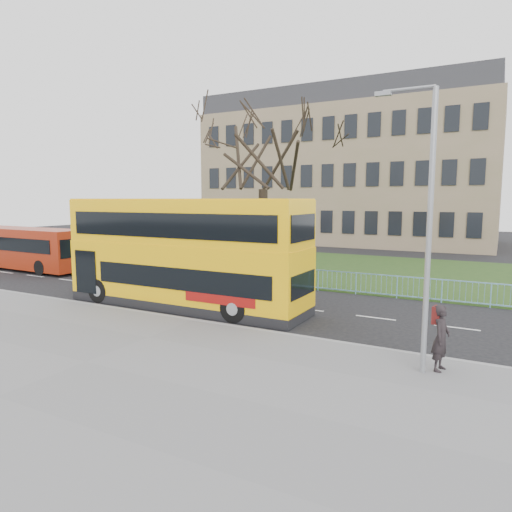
% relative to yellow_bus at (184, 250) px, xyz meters
% --- Properties ---
extents(ground, '(120.00, 120.00, 0.00)m').
position_rel_yellow_bus_xyz_m(ground, '(1.89, -0.39, -2.52)').
color(ground, black).
rests_on(ground, ground).
extents(pavement, '(80.00, 10.50, 0.12)m').
position_rel_yellow_bus_xyz_m(pavement, '(1.89, -7.14, -2.46)').
color(pavement, slate).
rests_on(pavement, ground).
extents(kerb, '(80.00, 0.20, 0.14)m').
position_rel_yellow_bus_xyz_m(kerb, '(1.89, -1.94, -2.45)').
color(kerb, gray).
rests_on(kerb, ground).
extents(grass_verge, '(80.00, 15.40, 0.08)m').
position_rel_yellow_bus_xyz_m(grass_verge, '(1.89, 13.91, -2.48)').
color(grass_verge, '#1D3B15').
rests_on(grass_verge, ground).
extents(guard_railing, '(40.00, 0.12, 1.10)m').
position_rel_yellow_bus_xyz_m(guard_railing, '(1.89, 6.21, -1.97)').
color(guard_railing, '#7EBBE0').
rests_on(guard_railing, ground).
extents(bare_tree, '(8.76, 8.76, 12.51)m').
position_rel_yellow_bus_xyz_m(bare_tree, '(-1.11, 9.61, 3.82)').
color(bare_tree, black).
rests_on(bare_tree, grass_verge).
extents(civic_building, '(30.00, 15.00, 14.00)m').
position_rel_yellow_bus_xyz_m(civic_building, '(-3.11, 34.61, 4.48)').
color(civic_building, '#7D6E4F').
rests_on(civic_building, ground).
extents(yellow_bus, '(11.20, 2.72, 4.69)m').
position_rel_yellow_bus_xyz_m(yellow_bus, '(0.00, 0.00, 0.00)').
color(yellow_bus, '#FFBA0A').
rests_on(yellow_bus, ground).
extents(red_bus, '(10.63, 2.72, 2.78)m').
position_rel_yellow_bus_xyz_m(red_bus, '(-16.32, 3.60, -1.03)').
color(red_bus, maroon).
rests_on(red_bus, ground).
extents(pedestrian, '(0.54, 0.72, 1.80)m').
position_rel_yellow_bus_xyz_m(pedestrian, '(10.86, -3.02, -1.49)').
color(pedestrian, black).
rests_on(pedestrian, pavement).
extents(street_lamp, '(1.58, 0.17, 7.45)m').
position_rel_yellow_bus_xyz_m(street_lamp, '(10.39, -3.39, 1.69)').
color(street_lamp, gray).
rests_on(street_lamp, pavement).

